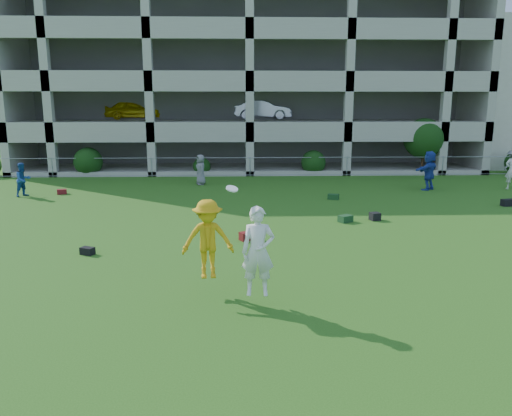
{
  "coord_description": "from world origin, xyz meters",
  "views": [
    {
      "loc": [
        -0.68,
        -11.46,
        4.48
      ],
      "look_at": [
        -0.18,
        3.0,
        1.4
      ],
      "focal_mm": 35.0,
      "sensor_mm": 36.0,
      "label": 1
    }
  ],
  "objects_px": {
    "bystander_d": "(429,170)",
    "crate_d": "(375,216)",
    "bystander_f": "(511,164)",
    "frisbee_contest": "(223,243)",
    "parking_garage": "(247,82)",
    "bystander_c": "(201,170)",
    "bystander_a": "(23,180)"
  },
  "relations": [
    {
      "from": "bystander_d",
      "to": "parking_garage",
      "type": "distance_m",
      "value": 17.34
    },
    {
      "from": "bystander_f",
      "to": "parking_garage",
      "type": "bearing_deg",
      "value": -60.14
    },
    {
      "from": "frisbee_contest",
      "to": "bystander_f",
      "type": "bearing_deg",
      "value": 47.52
    },
    {
      "from": "bystander_c",
      "to": "bystander_d",
      "type": "bearing_deg",
      "value": 60.39
    },
    {
      "from": "bystander_d",
      "to": "parking_garage",
      "type": "xyz_separation_m",
      "value": [
        -9.18,
        13.83,
        5.0
      ]
    },
    {
      "from": "bystander_c",
      "to": "parking_garage",
      "type": "distance_m",
      "value": 13.13
    },
    {
      "from": "crate_d",
      "to": "bystander_f",
      "type": "bearing_deg",
      "value": 43.63
    },
    {
      "from": "bystander_f",
      "to": "crate_d",
      "type": "bearing_deg",
      "value": 16.11
    },
    {
      "from": "bystander_d",
      "to": "crate_d",
      "type": "relative_size",
      "value": 5.79
    },
    {
      "from": "bystander_c",
      "to": "frisbee_contest",
      "type": "relative_size",
      "value": 0.69
    },
    {
      "from": "crate_d",
      "to": "parking_garage",
      "type": "bearing_deg",
      "value": 102.57
    },
    {
      "from": "bystander_f",
      "to": "parking_garage",
      "type": "distance_m",
      "value": 19.27
    },
    {
      "from": "bystander_c",
      "to": "bystander_a",
      "type": "bearing_deg",
      "value": -88.54
    },
    {
      "from": "bystander_d",
      "to": "crate_d",
      "type": "xyz_separation_m",
      "value": [
        -4.6,
        -6.71,
        -0.86
      ]
    },
    {
      "from": "bystander_a",
      "to": "crate_d",
      "type": "bearing_deg",
      "value": -77.45
    },
    {
      "from": "bystander_f",
      "to": "parking_garage",
      "type": "height_order",
      "value": "parking_garage"
    },
    {
      "from": "bystander_a",
      "to": "bystander_f",
      "type": "height_order",
      "value": "bystander_f"
    },
    {
      "from": "bystander_d",
      "to": "frisbee_contest",
      "type": "xyz_separation_m",
      "value": [
        -10.23,
        -14.39,
        0.33
      ]
    },
    {
      "from": "bystander_c",
      "to": "crate_d",
      "type": "relative_size",
      "value": 4.74
    },
    {
      "from": "bystander_a",
      "to": "bystander_c",
      "type": "height_order",
      "value": "bystander_c"
    },
    {
      "from": "bystander_c",
      "to": "bystander_f",
      "type": "distance_m",
      "value": 18.49
    },
    {
      "from": "frisbee_contest",
      "to": "bystander_d",
      "type": "bearing_deg",
      "value": 54.59
    },
    {
      "from": "bystander_f",
      "to": "crate_d",
      "type": "height_order",
      "value": "bystander_f"
    },
    {
      "from": "bystander_a",
      "to": "bystander_f",
      "type": "distance_m",
      "value": 27.19
    },
    {
      "from": "bystander_a",
      "to": "frisbee_contest",
      "type": "height_order",
      "value": "frisbee_contest"
    },
    {
      "from": "parking_garage",
      "to": "bystander_f",
      "type": "bearing_deg",
      "value": -32.62
    },
    {
      "from": "bystander_a",
      "to": "bystander_c",
      "type": "distance_m",
      "value": 8.93
    },
    {
      "from": "bystander_f",
      "to": "frisbee_contest",
      "type": "height_order",
      "value": "frisbee_contest"
    },
    {
      "from": "crate_d",
      "to": "parking_garage",
      "type": "height_order",
      "value": "parking_garage"
    },
    {
      "from": "bystander_d",
      "to": "bystander_c",
      "type": "bearing_deg",
      "value": -52.1
    },
    {
      "from": "bystander_a",
      "to": "bystander_d",
      "type": "height_order",
      "value": "bystander_d"
    },
    {
      "from": "bystander_d",
      "to": "bystander_f",
      "type": "xyz_separation_m",
      "value": [
        6.45,
        3.83,
        -0.17
      ]
    }
  ]
}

